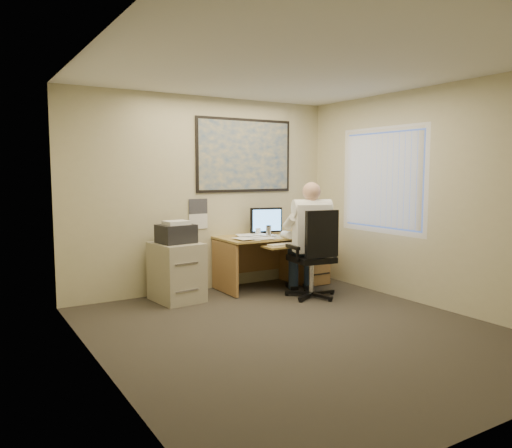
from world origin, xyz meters
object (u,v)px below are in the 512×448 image
desk (290,254)px  filing_cabinet (177,266)px  office_chair (314,272)px  person (310,240)px

desk → filing_cabinet: bearing=-178.8°
filing_cabinet → office_chair: office_chair is taller
desk → person: person is taller
filing_cabinet → desk: bearing=-5.2°
desk → office_chair: size_ratio=1.36×
desk → person: bearing=-105.3°
filing_cabinet → person: bearing=-30.8°
office_chair → filing_cabinet: bearing=160.6°
desk → office_chair: (-0.20, -0.85, -0.10)m
desk → filing_cabinet: (-1.82, -0.04, 0.00)m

